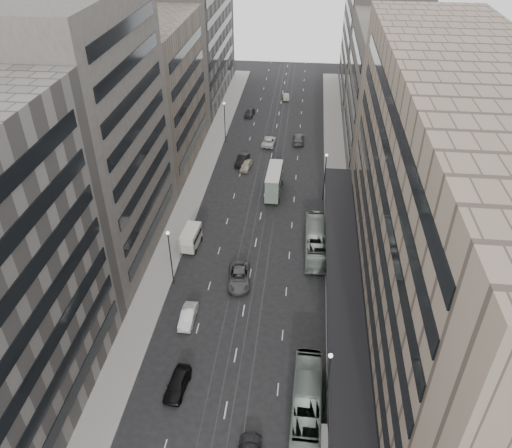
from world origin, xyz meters
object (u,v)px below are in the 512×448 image
at_px(bus_far, 315,241).
at_px(sedan_1, 188,316).
at_px(panel_van, 191,237).
at_px(bus_near, 307,403).
at_px(double_decker, 274,181).
at_px(sedan_0, 177,384).
at_px(sedan_2, 239,277).

distance_m(bus_far, sedan_1, 21.46).
bearing_deg(panel_van, bus_near, -52.24).
bearing_deg(double_decker, sedan_0, -98.19).
distance_m(bus_far, double_decker, 16.52).
bearing_deg(bus_near, double_decker, -80.17).
height_order(sedan_0, sedan_2, sedan_2).
height_order(bus_near, sedan_2, bus_near).
height_order(bus_far, panel_van, bus_far).
bearing_deg(bus_near, sedan_1, -37.01).
bearing_deg(sedan_2, sedan_1, -130.43).
distance_m(bus_near, panel_van, 30.78).
distance_m(sedan_0, sedan_1, 9.69).
xyz_separation_m(bus_far, sedan_2, (-9.75, -7.90, -0.81)).
bearing_deg(double_decker, sedan_1, -103.03).
relative_size(double_decker, sedan_2, 1.35).
relative_size(panel_van, sedan_2, 0.79).
distance_m(bus_far, sedan_2, 12.57).
distance_m(double_decker, sedan_1, 31.44).
xyz_separation_m(bus_near, double_decker, (-6.42, 41.58, 0.71)).
height_order(double_decker, sedan_2, double_decker).
relative_size(bus_far, sedan_0, 2.48).
bearing_deg(sedan_0, bus_near, -1.03).
distance_m(panel_van, sedan_0, 24.42).
bearing_deg(sedan_2, bus_near, -70.36).
height_order(sedan_0, sedan_1, sedan_0).
height_order(double_decker, panel_van, double_decker).
bearing_deg(panel_van, sedan_1, -75.07).
bearing_deg(sedan_1, sedan_2, 56.70).
height_order(double_decker, sedan_0, double_decker).
relative_size(sedan_0, sedan_1, 1.05).
bearing_deg(bus_near, bus_far, -90.19).
height_order(bus_far, sedan_0, bus_far).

